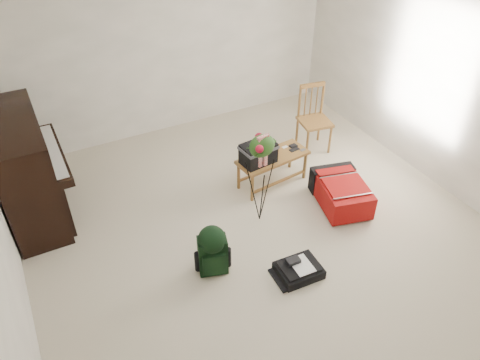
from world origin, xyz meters
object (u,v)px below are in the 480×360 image
dining_chair (314,119)px  flower_stand (261,180)px  black_duffel (299,269)px  green_backpack (213,248)px  bench (262,154)px  piano (27,171)px  red_suitcase (338,190)px

dining_chair → flower_stand: 1.76m
black_duffel → green_backpack: 0.92m
black_duffel → flower_stand: flower_stand is taller
bench → flower_stand: bearing=-127.8°
piano → flower_stand: bearing=-30.6°
red_suitcase → piano: bearing=169.4°
flower_stand → piano: bearing=139.2°
dining_chair → red_suitcase: size_ratio=1.05×
bench → black_duffel: bench is taller
piano → black_duffel: 3.23m
bench → flower_stand: (-0.33, -0.54, 0.08)m
piano → black_duffel: (2.22, -2.29, -0.53)m
piano → dining_chair: 3.74m
bench → red_suitcase: (0.68, -0.70, -0.33)m
dining_chair → green_backpack: bearing=-137.0°
bench → red_suitcase: 1.03m
piano → red_suitcase: piano is taller
bench → dining_chair: dining_chair is taller
piano → bench: piano is taller
dining_chair → flower_stand: size_ratio=0.79×
piano → dining_chair: piano is taller
black_duffel → red_suitcase: bearing=38.5°
black_duffel → piano: bearing=137.1°
bench → green_backpack: (-1.15, -1.02, -0.19)m
piano → green_backpack: (1.46, -1.83, -0.28)m
piano → red_suitcase: (3.30, -1.51, -0.42)m
piano → black_duffel: bearing=-45.8°
piano → flower_stand: (2.29, -1.35, -0.02)m
bench → green_backpack: 1.55m
green_backpack → flower_stand: flower_stand is taller
green_backpack → bench: bearing=57.8°
dining_chair → black_duffel: (-1.50, -1.95, -0.39)m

